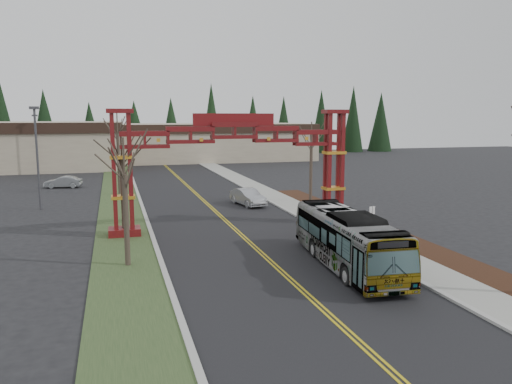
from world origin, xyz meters
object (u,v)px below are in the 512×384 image
object	(u,v)px
bare_tree_median_far	(118,133)
bare_tree_right_far	(311,143)
bare_tree_median_near	(124,175)
gateway_arch	(234,149)
barrel_mid	(336,212)
transit_bus	(347,239)
silver_sedan	(248,197)
retail_building_east	(210,141)
light_pole_far	(36,140)
barrel_south	(363,223)
barrel_north	(324,208)
bare_tree_median_mid	(122,159)
street_sign	(372,214)
light_pole_near	(37,151)
parked_car_far_a	(63,182)

from	to	relation	value
bare_tree_median_far	bare_tree_right_far	xyz separation A→B (m)	(18.00, -10.43, -0.77)
bare_tree_median_near	bare_tree_median_far	size ratio (longest dim) A/B	0.82
gateway_arch	barrel_mid	size ratio (longest dim) A/B	18.88
transit_bus	bare_tree_right_far	world-z (taller)	bare_tree_right_far
gateway_arch	silver_sedan	xyz separation A→B (m)	(3.60, 9.56, -5.19)
transit_bus	silver_sedan	xyz separation A→B (m)	(-0.22, 20.52, -0.78)
retail_building_east	light_pole_far	distance (m)	35.44
transit_bus	bare_tree_median_near	xyz separation A→B (m)	(-11.83, 3.52, 3.62)
silver_sedan	bare_tree_median_near	size ratio (longest dim) A/B	0.67
retail_building_east	barrel_south	bearing A→B (deg)	-90.72
barrel_south	barrel_north	size ratio (longest dim) A/B	1.08
retail_building_east	bare_tree_median_far	size ratio (longest dim) A/B	4.29
bare_tree_median_far	bare_tree_right_far	size ratio (longest dim) A/B	1.12
bare_tree_median_far	light_pole_far	world-z (taller)	bare_tree_median_far
retail_building_east	barrel_north	world-z (taller)	retail_building_east
silver_sedan	barrel_south	xyz separation A→B (m)	(5.58, -12.32, -0.30)
barrel_mid	barrel_north	size ratio (longest dim) A/B	1.05
bare_tree_median_far	bare_tree_right_far	world-z (taller)	bare_tree_median_far
bare_tree_median_mid	street_sign	bearing A→B (deg)	-14.73
bare_tree_median_near	street_sign	size ratio (longest dim) A/B	3.52
gateway_arch	barrel_north	bearing A→B (deg)	24.15
bare_tree_median_far	light_pole_near	xyz separation A→B (m)	(-7.09, -7.36, -1.24)
street_sign	barrel_mid	distance (m)	6.24
parked_car_far_a	bare_tree_median_near	world-z (taller)	bare_tree_median_near
bare_tree_median_near	street_sign	xyz separation A→B (m)	(16.98, 2.99, -3.72)
bare_tree_median_near	barrel_north	xyz separation A→B (m)	(17.02, 11.49, -4.74)
bare_tree_median_far	barrel_north	size ratio (longest dim) A/B	9.70
light_pole_near	barrel_south	bearing A→B (deg)	-32.34
silver_sedan	light_pole_far	distance (m)	39.49
gateway_arch	barrel_mid	world-z (taller)	gateway_arch
barrel_north	gateway_arch	bearing A→B (deg)	-155.85
light_pole_near	barrel_north	size ratio (longest dim) A/B	10.13
silver_sedan	light_pole_near	size ratio (longest dim) A/B	0.52
bare_tree_median_near	light_pole_near	distance (m)	21.27
parked_car_far_a	light_pole_near	size ratio (longest dim) A/B	0.45
light_pole_near	light_pole_far	distance (m)	29.32
gateway_arch	barrel_south	world-z (taller)	gateway_arch
transit_bus	light_pole_near	size ratio (longest dim) A/B	1.22
parked_car_far_a	bare_tree_median_near	bearing A→B (deg)	20.09
parked_car_far_a	light_pole_far	size ratio (longest dim) A/B	0.49
bare_tree_median_near	light_pole_far	xyz separation A→B (m)	(-11.02, 49.10, -0.20)
barrel_mid	barrel_north	distance (m)	2.34
bare_tree_right_far	light_pole_near	world-z (taller)	light_pole_near
light_pole_near	bare_tree_median_near	bearing A→B (deg)	-70.53
bare_tree_median_mid	bare_tree_right_far	distance (m)	20.37
parked_car_far_a	barrel_mid	xyz separation A→B (m)	(23.48, -25.33, -0.21)
bare_tree_median_far	barrel_south	world-z (taller)	bare_tree_median_far
transit_bus	barrel_south	distance (m)	9.86
gateway_arch	street_sign	distance (m)	10.99
transit_bus	street_sign	distance (m)	8.30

